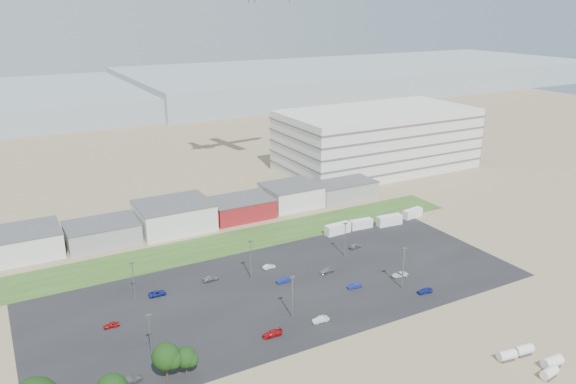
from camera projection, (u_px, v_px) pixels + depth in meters
ground at (308, 334)px, 118.52m from camera, size 700.00×700.00×0.00m
parking_lot at (284, 288)px, 137.42m from camera, size 120.00×50.00×0.01m
grass_strip at (216, 246)px, 161.71m from camera, size 160.00×16.00×0.02m
hills_backdrop at (129, 96)px, 397.07m from camera, size 700.00×200.00×9.00m
building_row at (139, 222)px, 168.46m from camera, size 170.00×20.00×8.00m
parking_garage at (377, 139)px, 234.62m from camera, size 80.00×40.00×25.00m
storage_tank_nw at (507, 355)px, 109.39m from camera, size 4.03×2.47×2.26m
storage_tank_ne at (524, 350)px, 111.02m from camera, size 4.11×2.46×2.33m
storage_tank_sw at (549, 372)px, 104.28m from camera, size 3.89×2.31×2.21m
storage_tank_se at (552, 362)px, 107.14m from camera, size 4.28×2.30×2.51m
box_trailer_a at (338, 229)px, 169.89m from camera, size 8.31×2.94×3.07m
box_trailer_b at (361, 224)px, 174.00m from camera, size 7.61×2.86×2.80m
box_trailer_c at (389, 220)px, 176.58m from camera, size 8.48×3.30×3.11m
box_trailer_d at (413, 213)px, 183.06m from camera, size 7.64×3.43×2.76m
tree_right at (166, 359)px, 103.02m from camera, size 5.59×5.59×8.39m
tree_near at (186, 359)px, 104.45m from camera, size 4.38×4.38×6.58m
lightpole_front_l at (150, 337)px, 108.50m from camera, size 1.17×0.49×9.92m
lightpole_front_m at (292, 297)px, 122.99m from camera, size 1.19×0.50×10.14m
lightpole_front_r at (403, 268)px, 135.92m from camera, size 1.26×0.52×10.68m
lightpole_back_l at (134, 281)px, 130.45m from camera, size 1.15×0.48×9.77m
lightpole_back_m at (251, 260)px, 141.14m from camera, size 1.20×0.50×10.23m
lightpole_back_r at (345, 240)px, 153.64m from camera, size 1.15×0.48×9.76m
parked_car_0 at (400, 275)px, 143.16m from camera, size 4.49×2.48×1.19m
parked_car_1 at (354, 286)px, 137.44m from camera, size 3.71×1.64×1.19m
parked_car_2 at (425, 291)px, 135.04m from camera, size 3.95×1.92×1.30m
parked_car_3 at (272, 333)px, 117.46m from camera, size 4.38×1.91×1.25m
parked_car_5 at (111, 325)px, 120.72m from camera, size 3.38×1.47×1.14m
parked_car_6 at (211, 278)px, 141.13m from camera, size 4.42×2.08×1.25m
parked_car_7 at (284, 280)px, 140.22m from camera, size 3.70×1.33×1.21m
parked_car_8 at (355, 246)px, 159.88m from camera, size 3.93×1.99×1.28m
parked_car_9 at (157, 293)px, 133.88m from camera, size 4.31×2.06×1.19m
parked_car_10 at (130, 379)px, 103.09m from camera, size 4.50×1.89×1.30m
parked_car_11 at (269, 267)px, 147.63m from camera, size 3.46×1.32×1.12m
parked_car_12 at (327, 271)px, 145.32m from camera, size 4.14×1.99×1.16m
parked_car_13 at (321, 319)px, 122.73m from camera, size 3.86×1.49×1.25m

